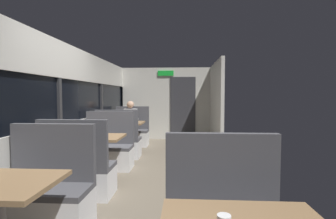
# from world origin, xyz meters

# --- Properties ---
(ground_plane) EXTENTS (3.30, 9.20, 0.02)m
(ground_plane) POSITION_xyz_m (0.00, 0.00, -0.01)
(ground_plane) COLOR #665B4C
(carriage_window_panel_left) EXTENTS (0.09, 8.48, 2.30)m
(carriage_window_panel_left) POSITION_xyz_m (-1.45, 0.00, 1.11)
(carriage_window_panel_left) COLOR beige
(carriage_window_panel_left) RESTS_ON ground_plane
(carriage_end_bulkhead) EXTENTS (2.90, 0.11, 2.30)m
(carriage_end_bulkhead) POSITION_xyz_m (0.06, 4.19, 1.14)
(carriage_end_bulkhead) COLOR beige
(carriage_end_bulkhead) RESTS_ON ground_plane
(carriage_aisle_panel_right) EXTENTS (0.08, 2.40, 2.30)m
(carriage_aisle_panel_right) POSITION_xyz_m (1.45, 3.00, 1.15)
(carriage_aisle_panel_right) COLOR beige
(carriage_aisle_panel_right) RESTS_ON ground_plane
(bench_near_window_facing_entry) EXTENTS (0.95, 0.50, 1.10)m
(bench_near_window_facing_entry) POSITION_xyz_m (-0.89, -1.39, 0.33)
(bench_near_window_facing_entry) COLOR silver
(bench_near_window_facing_entry) RESTS_ON ground_plane
(dining_table_mid_window) EXTENTS (0.90, 0.70, 0.74)m
(dining_table_mid_window) POSITION_xyz_m (-0.89, 0.13, 0.64)
(dining_table_mid_window) COLOR #9E9EA3
(dining_table_mid_window) RESTS_ON ground_plane
(bench_mid_window_facing_end) EXTENTS (0.95, 0.50, 1.10)m
(bench_mid_window_facing_end) POSITION_xyz_m (-0.89, -0.57, 0.33)
(bench_mid_window_facing_end) COLOR silver
(bench_mid_window_facing_end) RESTS_ON ground_plane
(bench_mid_window_facing_entry) EXTENTS (0.95, 0.50, 1.10)m
(bench_mid_window_facing_entry) POSITION_xyz_m (-0.89, 0.83, 0.33)
(bench_mid_window_facing_entry) COLOR silver
(bench_mid_window_facing_entry) RESTS_ON ground_plane
(dining_table_far_window) EXTENTS (0.90, 0.70, 0.74)m
(dining_table_far_window) POSITION_xyz_m (-0.89, 2.36, 0.64)
(dining_table_far_window) COLOR #9E9EA3
(dining_table_far_window) RESTS_ON ground_plane
(bench_far_window_facing_end) EXTENTS (0.95, 0.50, 1.10)m
(bench_far_window_facing_end) POSITION_xyz_m (-0.89, 1.66, 0.33)
(bench_far_window_facing_end) COLOR silver
(bench_far_window_facing_end) RESTS_ON ground_plane
(bench_far_window_facing_entry) EXTENTS (0.95, 0.50, 1.10)m
(bench_far_window_facing_entry) POSITION_xyz_m (-0.89, 3.06, 0.33)
(bench_far_window_facing_entry) COLOR silver
(bench_far_window_facing_entry) RESTS_ON ground_plane
(seated_passenger) EXTENTS (0.47, 0.55, 1.26)m
(seated_passenger) POSITION_xyz_m (-0.89, 2.98, 0.54)
(seated_passenger) COLOR #26262D
(seated_passenger) RESTS_ON ground_plane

